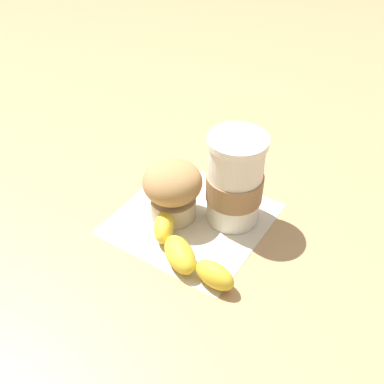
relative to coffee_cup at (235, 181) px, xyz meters
The scene contains 5 objects.
ground_plane 0.09m from the coffee_cup, 47.53° to the right, with size 3.00×3.00×0.00m, color tan.
paper_napkin 0.09m from the coffee_cup, 47.53° to the right, with size 0.21×0.21×0.00m, color beige.
coffee_cup is the anchor object (origin of this frame).
muffin 0.09m from the coffee_cup, 54.92° to the right, with size 0.09×0.09×0.09m.
banana 0.12m from the coffee_cup, ahead, with size 0.09×0.17×0.04m.
Camera 1 is at (0.38, 0.31, 0.47)m, focal length 42.00 mm.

